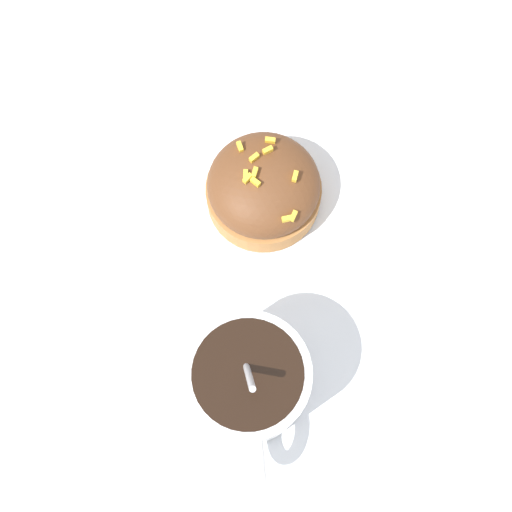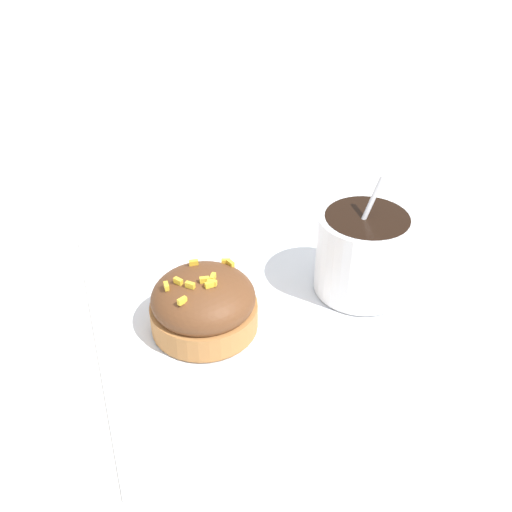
# 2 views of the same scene
# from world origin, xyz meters

# --- Properties ---
(ground_plane) EXTENTS (3.00, 3.00, 0.00)m
(ground_plane) POSITION_xyz_m (0.00, 0.00, 0.00)
(ground_plane) COLOR silver
(paper_napkin) EXTENTS (0.31, 0.30, 0.00)m
(paper_napkin) POSITION_xyz_m (0.00, 0.00, 0.00)
(paper_napkin) COLOR white
(paper_napkin) RESTS_ON ground_plane
(coffee_cup) EXTENTS (0.10, 0.08, 0.10)m
(coffee_cup) POSITION_xyz_m (-0.07, 0.01, 0.04)
(coffee_cup) COLOR white
(coffee_cup) RESTS_ON paper_napkin
(frosted_pastry) EXTENTS (0.08, 0.08, 0.05)m
(frosted_pastry) POSITION_xyz_m (0.07, 0.01, 0.02)
(frosted_pastry) COLOR #B2753D
(frosted_pastry) RESTS_ON paper_napkin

